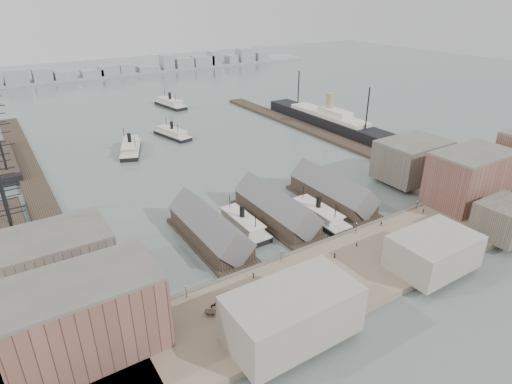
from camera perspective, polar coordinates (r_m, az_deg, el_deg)
ground at (r=140.41m, az=6.66°, el=-6.64°), size 900.00×900.00×0.00m
quay at (r=127.79m, az=12.37°, el=-10.16°), size 180.00×30.00×2.00m
seawall at (r=136.48m, az=8.05°, el=-7.19°), size 180.00×1.20×2.30m
east_land at (r=203.89m, az=29.88°, el=0.84°), size 70.00×80.00×2.00m
west_wharf at (r=204.64m, az=-27.67°, el=1.36°), size 10.00×220.00×1.60m
east_wharf at (r=249.42m, az=7.76°, el=8.05°), size 10.00×180.00×1.60m
ferry_shed_west at (r=138.04m, az=-6.19°, el=-4.97°), size 14.00×42.00×12.60m
ferry_shed_center at (r=149.67m, az=2.71°, el=-2.28°), size 14.00×42.00×12.60m
ferry_shed_east at (r=164.62m, az=10.14°, el=0.01°), size 14.00×42.00×12.60m
warehouse_west_front at (r=101.19m, az=-21.85°, el=-15.33°), size 32.00×18.00×18.00m
warehouse_west_back at (r=127.00m, az=-24.67°, el=-8.04°), size 26.00×20.00×14.00m
warehouse_east_front at (r=175.14m, az=26.54°, el=1.65°), size 30.00×18.00×19.00m
warehouse_east_back at (r=191.04m, az=20.06°, el=4.03°), size 28.00×20.00×15.00m
street_bldg_center at (r=132.02m, az=22.57°, el=-7.32°), size 24.00×16.00×10.00m
street_bldg_west at (r=100.30m, az=4.85°, el=-15.89°), size 30.00×16.00×12.00m
street_bldg_east at (r=159.01m, az=30.37°, el=-3.12°), size 18.00×14.00×11.00m
lamp_post_far_w at (r=113.48m, az=-9.34°, el=-12.66°), size 0.44×0.44×3.92m
lamp_post_near_w at (r=125.38m, az=3.38°, el=-8.23°), size 0.44×0.44×3.92m
lamp_post_near_e at (r=142.69m, az=13.24°, el=-4.44°), size 0.44×0.44×3.92m
lamp_post_far_e at (r=163.72m, az=20.70°, el=-1.44°), size 0.44×0.44×3.92m
far_shore at (r=437.29m, az=-23.00°, el=14.20°), size 500.00×40.00×15.72m
ferry_docked_west at (r=145.72m, az=-1.85°, el=-4.19°), size 7.76×25.86×9.23m
ferry_docked_east at (r=153.05m, az=8.23°, el=-2.89°), size 8.07×26.91×9.61m
ferry_open_near at (r=224.62m, az=-16.38°, el=5.72°), size 18.66×30.15×10.35m
ferry_open_mid at (r=243.16m, az=-11.09°, el=7.69°), size 13.64×27.15×9.30m
ferry_open_far at (r=309.79m, az=-11.35°, el=11.51°), size 13.78×30.82×10.62m
sailing_ship_near at (r=158.50m, az=-29.48°, el=-5.03°), size 8.55×58.93×35.17m
sailing_ship_mid at (r=230.92m, az=-30.60°, el=3.79°), size 9.82×56.75×40.38m
ocean_steamer at (r=260.21m, az=9.65°, el=9.46°), size 13.75×100.48×20.10m
tram at (r=167.34m, az=24.32°, el=-1.82°), size 4.40×10.91×3.77m
horse_cart_left at (r=110.19m, az=-5.74°, el=-15.01°), size 4.45×4.12×1.66m
horse_cart_center at (r=116.66m, az=4.28°, el=-12.34°), size 4.62×3.66×1.52m
horse_cart_right at (r=133.03m, az=17.64°, el=-8.34°), size 4.74×2.00×1.67m
pedestrian_0 at (r=106.66m, az=-11.55°, el=-17.07°), size 0.81×0.77×1.80m
pedestrian_1 at (r=104.54m, az=-4.56°, el=-17.61°), size 0.67×0.85×1.72m
pedestrian_2 at (r=119.72m, az=-0.35°, el=-11.10°), size 1.26×1.14×1.70m
pedestrian_3 at (r=113.86m, az=4.18°, el=-13.42°), size 0.54×0.99×1.60m
pedestrian_4 at (r=130.05m, az=10.45°, el=-8.30°), size 0.69×0.91×1.65m
pedestrian_5 at (r=137.23m, az=16.60°, el=-7.10°), size 0.43×0.58×1.57m
pedestrian_6 at (r=150.21m, az=16.35°, el=-4.05°), size 0.90×0.99×1.66m
pedestrian_7 at (r=145.14m, az=20.32°, el=-5.78°), size 1.17×0.91×1.60m
pedestrian_8 at (r=163.35m, az=21.43°, el=-2.36°), size 0.97×1.02×1.69m
pedestrian_9 at (r=170.00m, az=26.39°, el=-2.21°), size 1.06×1.00×1.82m
pedestrian_10 at (r=136.52m, az=13.27°, el=-6.85°), size 0.49×0.62×1.57m
pedestrian_11 at (r=107.06m, az=-13.36°, el=-17.08°), size 1.06×1.02×1.83m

